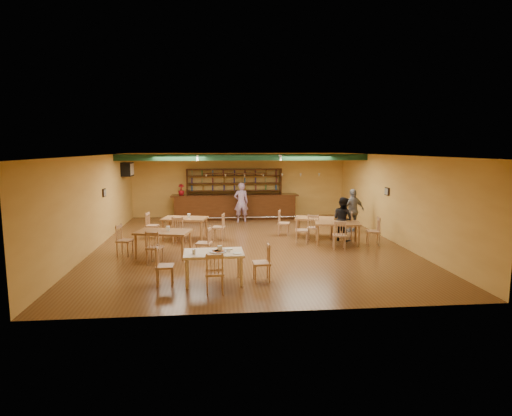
{
  "coord_description": "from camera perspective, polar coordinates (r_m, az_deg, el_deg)",
  "views": [
    {
      "loc": [
        -1.11,
        -13.97,
        3.24
      ],
      "look_at": [
        0.28,
        0.6,
        1.15
      ],
      "focal_mm": 29.62,
      "sensor_mm": 36.0,
      "label": 1
    }
  ],
  "objects": [
    {
      "name": "picture_left",
      "position": [
        15.53,
        -19.82,
        1.96
      ],
      "size": [
        0.04,
        0.34,
        0.28
      ],
      "primitive_type": "cube",
      "color": "black",
      "rests_on": "wall_left"
    },
    {
      "name": "side_plate",
      "position": [
        10.04,
        -2.53,
        -6.12
      ],
      "size": [
        0.23,
        0.23,
        0.01
      ],
      "primitive_type": "cylinder",
      "rotation": [
        0.0,
        0.0,
        0.03
      ],
      "color": "white",
      "rests_on": "near_table"
    },
    {
      "name": "track_rail_left",
      "position": [
        17.38,
        -7.78,
        7.07
      ],
      "size": [
        0.05,
        2.5,
        0.05
      ],
      "primitive_type": "cube",
      "color": "white",
      "rests_on": "ceiling"
    },
    {
      "name": "ceiling_beam",
      "position": [
        16.81,
        -1.67,
        6.86
      ],
      "size": [
        10.0,
        0.3,
        0.25
      ],
      "primitive_type": "cube",
      "color": "#10321A",
      "rests_on": "ceiling"
    },
    {
      "name": "picture_right",
      "position": [
        15.77,
        17.27,
        2.16
      ],
      "size": [
        0.04,
        0.34,
        0.28
      ],
      "primitive_type": "cube",
      "color": "black",
      "rests_on": "wall_right"
    },
    {
      "name": "near_table",
      "position": [
        10.33,
        -5.72,
        -7.98
      ],
      "size": [
        1.45,
        0.96,
        0.76
      ],
      "primitive_type": "cube",
      "rotation": [
        0.0,
        0.0,
        0.03
      ],
      "color": "#D2B28D",
      "rests_on": "ground"
    },
    {
      "name": "ac_unit",
      "position": [
        18.56,
        -16.98,
        5.03
      ],
      "size": [
        0.34,
        0.7,
        0.48
      ],
      "primitive_type": "cube",
      "color": "white",
      "rests_on": "wall_left"
    },
    {
      "name": "pizza_server",
      "position": [
        10.28,
        -4.32,
        -5.74
      ],
      "size": [
        0.3,
        0.28,
        0.0
      ],
      "primitive_type": "cube",
      "rotation": [
        0.0,
        0.0,
        -0.73
      ],
      "color": "silver",
      "rests_on": "pizza_tray"
    },
    {
      "name": "patron_right_b",
      "position": [
        16.74,
        12.97,
        -0.33
      ],
      "size": [
        1.06,
        0.68,
        1.68
      ],
      "primitive_type": "imported",
      "rotation": [
        0.0,
        0.0,
        3.44
      ],
      "color": "slate",
      "rests_on": "ground"
    },
    {
      "name": "poinsettia",
      "position": [
        19.27,
        -10.07,
        2.46
      ],
      "size": [
        0.36,
        0.36,
        0.5
      ],
      "primitive_type": "imported",
      "rotation": [
        0.0,
        0.0,
        0.35
      ],
      "color": "maroon",
      "rests_on": "bar_counter"
    },
    {
      "name": "patron_bar",
      "position": [
        18.48,
        -2.02,
        0.76
      ],
      "size": [
        0.67,
        0.48,
        1.74
      ],
      "primitive_type": "imported",
      "rotation": [
        0.0,
        0.0,
        3.24
      ],
      "color": "#864AA1",
      "rests_on": "ground"
    },
    {
      "name": "dining_table_c",
      "position": [
        12.97,
        -12.35,
        -4.75
      ],
      "size": [
        1.75,
        1.28,
        0.79
      ],
      "primitive_type": "cube",
      "rotation": [
        0.0,
        0.0,
        -0.23
      ],
      "color": "olive",
      "rests_on": "ground"
    },
    {
      "name": "pizza_tray",
      "position": [
        10.23,
        -5.17,
        -5.88
      ],
      "size": [
        0.45,
        0.45,
        0.01
      ],
      "primitive_type": "cylinder",
      "rotation": [
        0.0,
        0.0,
        -0.13
      ],
      "color": "silver",
      "rests_on": "near_table"
    },
    {
      "name": "parmesan_shaker",
      "position": [
        10.08,
        -8.37,
        -5.86
      ],
      "size": [
        0.08,
        0.08,
        0.11
      ],
      "primitive_type": "cylinder",
      "rotation": [
        0.0,
        0.0,
        0.03
      ],
      "color": "#EAE5C6",
      "rests_on": "near_table"
    },
    {
      "name": "patron_right_a",
      "position": [
        15.07,
        11.62,
        -1.46
      ],
      "size": [
        0.89,
        0.95,
        1.55
      ],
      "primitive_type": "imported",
      "rotation": [
        0.0,
        0.0,
        2.12
      ],
      "color": "black",
      "rests_on": "ground"
    },
    {
      "name": "napkin_stack",
      "position": [
        10.43,
        -3.77,
        -5.55
      ],
      "size": [
        0.22,
        0.17,
        0.03
      ],
      "primitive_type": "cube",
      "rotation": [
        0.0,
        0.0,
        0.11
      ],
      "color": "white",
      "rests_on": "near_table"
    },
    {
      "name": "floor",
      "position": [
        14.38,
        -0.88,
        -4.89
      ],
      "size": [
        12.0,
        12.0,
        0.0
      ],
      "primitive_type": "plane",
      "color": "brown",
      "rests_on": "ground"
    },
    {
      "name": "bar_counter",
      "position": [
        19.32,
        -2.84,
        0.16
      ],
      "size": [
        5.74,
        0.85,
        1.13
      ],
      "primitive_type": "cube",
      "color": "#371A0B",
      "rests_on": "ground"
    },
    {
      "name": "dining_table_d",
      "position": [
        14.59,
        10.9,
        -3.35
      ],
      "size": [
        1.64,
        1.16,
        0.75
      ],
      "primitive_type": "cube",
      "rotation": [
        0.0,
        0.0,
        -0.19
      ],
      "color": "olive",
      "rests_on": "ground"
    },
    {
      "name": "back_bar_hutch",
      "position": [
        19.88,
        -2.93,
        2.05
      ],
      "size": [
        4.44,
        0.4,
        2.28
      ],
      "primitive_type": "cube",
      "color": "#371A0B",
      "rests_on": "ground"
    },
    {
      "name": "track_rail_right",
      "position": [
        17.55,
        2.8,
        7.14
      ],
      "size": [
        0.05,
        2.5,
        0.05
      ],
      "primitive_type": "cube",
      "color": "white",
      "rests_on": "ceiling"
    },
    {
      "name": "dining_table_a",
      "position": [
        15.33,
        -9.55,
        -2.72
      ],
      "size": [
        1.7,
        1.22,
        0.77
      ],
      "primitive_type": "cube",
      "rotation": [
        0.0,
        0.0,
        -0.21
      ],
      "color": "olive",
      "rests_on": "ground"
    },
    {
      "name": "dining_table_b",
      "position": [
        15.7,
        7.93,
        -2.56
      ],
      "size": [
        1.58,
        1.21,
        0.7
      ],
      "primitive_type": "cube",
      "rotation": [
        0.0,
        0.0,
        -0.3
      ],
      "color": "olive",
      "rests_on": "ground"
    }
  ]
}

